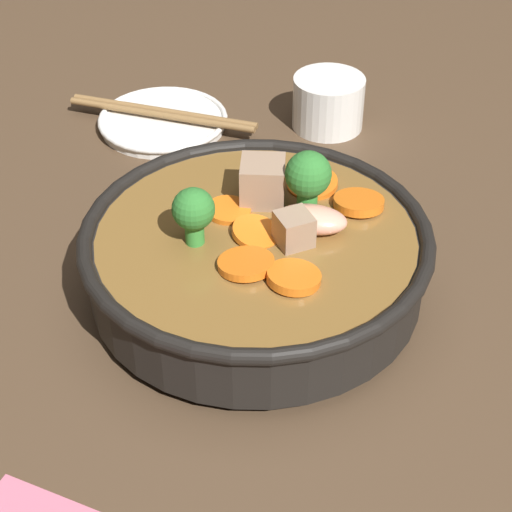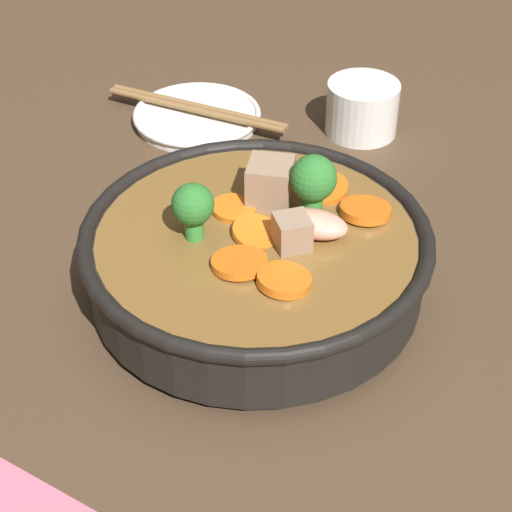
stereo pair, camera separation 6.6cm
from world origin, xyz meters
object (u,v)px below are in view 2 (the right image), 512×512
object	(u,v)px
chopsticks_pair	(197,108)
tea_cup	(362,108)
side_saucer	(197,116)
stirfry_bowl	(257,254)

from	to	relation	value
chopsticks_pair	tea_cup	bearing A→B (deg)	19.05
side_saucer	stirfry_bowl	bearing A→B (deg)	-51.78
stirfry_bowl	chopsticks_pair	xyz separation A→B (m)	(-0.18, 0.22, -0.03)
tea_cup	chopsticks_pair	distance (m)	0.17
stirfry_bowl	tea_cup	size ratio (longest dim) A/B	3.68
stirfry_bowl	side_saucer	size ratio (longest dim) A/B	2.01
side_saucer	tea_cup	distance (m)	0.17
tea_cup	side_saucer	bearing A→B (deg)	-160.95
side_saucer	chopsticks_pair	xyz separation A→B (m)	(0.00, 0.00, 0.01)
stirfry_bowl	chopsticks_pair	world-z (taller)	stirfry_bowl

